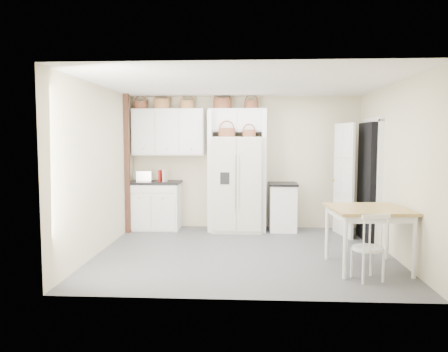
{
  "coord_description": "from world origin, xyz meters",
  "views": [
    {
      "loc": [
        0.07,
        -6.68,
        1.77
      ],
      "look_at": [
        -0.33,
        0.4,
        1.16
      ],
      "focal_mm": 35.0,
      "sensor_mm": 36.0,
      "label": 1
    }
  ],
  "objects": [
    {
      "name": "wall_left",
      "position": [
        -2.25,
        0.0,
        1.3
      ],
      "size": [
        0.0,
        4.0,
        4.0
      ],
      "primitive_type": "plane",
      "rotation": [
        1.57,
        0.0,
        1.57
      ],
      "color": "beige",
      "rests_on": "floor"
    },
    {
      "name": "windsor_chair",
      "position": [
        1.56,
        -1.23,
        0.4
      ],
      "size": [
        0.48,
        0.46,
        0.81
      ],
      "primitive_type": "cube",
      "rotation": [
        0.0,
        0.0,
        0.3
      ],
      "color": "white",
      "rests_on": "floor"
    },
    {
      "name": "doorway_void",
      "position": [
        2.16,
        1.0,
        1.02
      ],
      "size": [
        0.18,
        0.85,
        2.05
      ],
      "primitive_type": "cube",
      "color": "black",
      "rests_on": "floor"
    },
    {
      "name": "basket_upper_c",
      "position": [
        -1.13,
        1.83,
        2.43
      ],
      "size": [
        0.28,
        0.28,
        0.16
      ],
      "primitive_type": "cylinder",
      "color": "#A17544",
      "rests_on": "upper_cabinet"
    },
    {
      "name": "door_slab",
      "position": [
        1.8,
        1.33,
        1.02
      ],
      "size": [
        0.21,
        0.79,
        2.05
      ],
      "primitive_type": "cube",
      "rotation": [
        0.0,
        0.0,
        -1.36
      ],
      "color": "white",
      "rests_on": "floor"
    },
    {
      "name": "counter_left",
      "position": [
        -1.76,
        1.7,
        0.92
      ],
      "size": [
        1.01,
        0.66,
        0.04
      ],
      "primitive_type": "cube",
      "color": "black",
      "rests_on": "base_cab_left"
    },
    {
      "name": "basket_bridge_a",
      "position": [
        -0.45,
        1.83,
        2.45
      ],
      "size": [
        0.35,
        0.35,
        0.2
      ],
      "primitive_type": "cylinder",
      "color": "brown",
      "rests_on": "bridge_cabinet"
    },
    {
      "name": "basket_bridge_b",
      "position": [
        0.12,
        1.83,
        2.43
      ],
      "size": [
        0.27,
        0.27,
        0.15
      ],
      "primitive_type": "cylinder",
      "color": "brown",
      "rests_on": "bridge_cabinet"
    },
    {
      "name": "counter_right",
      "position": [
        0.73,
        1.7,
        0.9
      ],
      "size": [
        0.54,
        0.64,
        0.04
      ],
      "primitive_type": "cube",
      "color": "black",
      "rests_on": "base_cab_right"
    },
    {
      "name": "basket_fridge_b",
      "position": [
        0.07,
        1.56,
        1.87
      ],
      "size": [
        0.24,
        0.24,
        0.13
      ],
      "primitive_type": "cylinder",
      "color": "brown",
      "rests_on": "refrigerator"
    },
    {
      "name": "fridge_panel_right",
      "position": [
        0.36,
        1.7,
        1.15
      ],
      "size": [
        0.08,
        0.6,
        2.3
      ],
      "primitive_type": "cube",
      "color": "white",
      "rests_on": "floor"
    },
    {
      "name": "basket_upper_a",
      "position": [
        -2.05,
        1.83,
        2.42
      ],
      "size": [
        0.26,
        0.26,
        0.15
      ],
      "primitive_type": "cylinder",
      "color": "brown",
      "rests_on": "upper_cabinet"
    },
    {
      "name": "upper_cabinet",
      "position": [
        -1.5,
        1.83,
        1.9
      ],
      "size": [
        1.4,
        0.34,
        0.9
      ],
      "primitive_type": "cube",
      "color": "white",
      "rests_on": "wall_back"
    },
    {
      "name": "refrigerator",
      "position": [
        -0.15,
        1.66,
        0.9
      ],
      "size": [
        0.93,
        0.75,
        1.81
      ],
      "primitive_type": "cube",
      "color": "beige",
      "rests_on": "floor"
    },
    {
      "name": "basket_upper_b",
      "position": [
        -1.63,
        1.83,
        2.44
      ],
      "size": [
        0.32,
        0.32,
        0.19
      ],
      "primitive_type": "cylinder",
      "color": "#A17544",
      "rests_on": "upper_cabinet"
    },
    {
      "name": "toaster",
      "position": [
        -1.96,
        1.69,
        1.04
      ],
      "size": [
        0.3,
        0.19,
        0.2
      ],
      "primitive_type": "cube",
      "rotation": [
        0.0,
        0.0,
        0.09
      ],
      "color": "silver",
      "rests_on": "counter_left"
    },
    {
      "name": "wall_right",
      "position": [
        2.25,
        0.0,
        1.3
      ],
      "size": [
        0.0,
        4.0,
        4.0
      ],
      "primitive_type": "plane",
      "rotation": [
        1.57,
        0.0,
        -1.57
      ],
      "color": "beige",
      "rests_on": "floor"
    },
    {
      "name": "basket_fridge_a",
      "position": [
        -0.35,
        1.56,
        1.89
      ],
      "size": [
        0.31,
        0.31,
        0.17
      ],
      "primitive_type": "cylinder",
      "color": "brown",
      "rests_on": "refrigerator"
    },
    {
      "name": "dining_table",
      "position": [
        1.7,
        -0.72,
        0.42
      ],
      "size": [
        1.08,
        1.08,
        0.84
      ],
      "primitive_type": "cube",
      "rotation": [
        0.0,
        0.0,
        0.08
      ],
      "color": "olive",
      "rests_on": "floor"
    },
    {
      "name": "base_cab_left",
      "position": [
        -1.76,
        1.7,
        0.45
      ],
      "size": [
        0.97,
        0.61,
        0.9
      ],
      "primitive_type": "cube",
      "color": "white",
      "rests_on": "floor"
    },
    {
      "name": "ceiling",
      "position": [
        0.0,
        0.0,
        2.6
      ],
      "size": [
        4.5,
        4.5,
        0.0
      ],
      "primitive_type": "plane",
      "color": "white",
      "rests_on": "wall_back"
    },
    {
      "name": "base_cab_right",
      "position": [
        0.73,
        1.7,
        0.44
      ],
      "size": [
        0.5,
        0.6,
        0.88
      ],
      "primitive_type": "cube",
      "color": "white",
      "rests_on": "floor"
    },
    {
      "name": "wall_back",
      "position": [
        0.0,
        2.0,
        1.3
      ],
      "size": [
        4.5,
        0.0,
        4.5
      ],
      "primitive_type": "plane",
      "rotation": [
        1.57,
        0.0,
        0.0
      ],
      "color": "beige",
      "rests_on": "floor"
    },
    {
      "name": "bridge_cabinet",
      "position": [
        -0.15,
        1.83,
        2.12
      ],
      "size": [
        1.12,
        0.34,
        0.45
      ],
      "primitive_type": "cube",
      "color": "white",
      "rests_on": "wall_back"
    },
    {
      "name": "floor",
      "position": [
        0.0,
        0.0,
        0.0
      ],
      "size": [
        4.5,
        4.5,
        0.0
      ],
      "primitive_type": "plane",
      "color": "#4A4A4A",
      "rests_on": "ground"
    },
    {
      "name": "trim_post",
      "position": [
        -2.2,
        1.35,
        1.3
      ],
      "size": [
        0.09,
        0.09,
        2.6
      ],
      "primitive_type": "cube",
      "color": "#381A0D",
      "rests_on": "floor"
    },
    {
      "name": "fridge_panel_left",
      "position": [
        -0.66,
        1.7,
        1.15
      ],
      "size": [
        0.08,
        0.6,
        2.3
      ],
      "primitive_type": "cube",
      "color": "white",
      "rests_on": "floor"
    },
    {
      "name": "cookbook_red",
      "position": [
        -1.63,
        1.62,
        1.06
      ],
      "size": [
        0.07,
        0.15,
        0.23
      ],
      "primitive_type": "cube",
      "rotation": [
        0.0,
        0.0,
        -0.25
      ],
      "color": "maroon",
      "rests_on": "counter_left"
    },
    {
      "name": "cookbook_cream",
      "position": [
        -1.54,
        1.62,
        1.06
      ],
      "size": [
        0.07,
        0.16,
        0.24
      ],
      "primitive_type": "cube",
      "rotation": [
        0.0,
        0.0,
        -0.24
      ],
      "color": "beige",
      "rests_on": "counter_left"
    }
  ]
}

